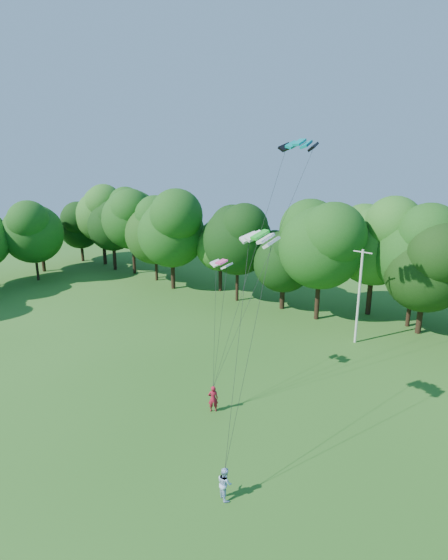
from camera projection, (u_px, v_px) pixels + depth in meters
The scene contains 9 objects.
ground at pixel (73, 553), 19.33m from camera, with size 160.00×160.00×0.00m, color #245C19.
utility_pole at pixel (359, 296), 39.91m from camera, with size 1.77×0.37×8.92m.
kite_flyer_left at pixel (213, 399), 29.81m from camera, with size 0.70×0.46×1.91m, color maroon.
kite_flyer_right at pixel (225, 483), 22.22m from camera, with size 0.86×0.67×1.77m, color #B5CFFB.
kite_teal at pixel (299, 142), 30.57m from camera, with size 2.71×1.30×0.54m.
kite_green at pixel (260, 235), 23.46m from camera, with size 2.53×1.78×0.49m.
kite_pink at pixel (222, 262), 30.60m from camera, with size 1.76×1.12×0.27m.
tree_back_west at pixel (154, 223), 59.48m from camera, with size 8.94×8.94×13.00m.
tree_back_center at pixel (427, 258), 41.22m from camera, with size 8.44×8.44×12.28m.
Camera 1 is at (14.02, -9.02, 16.93)m, focal length 28.00 mm.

